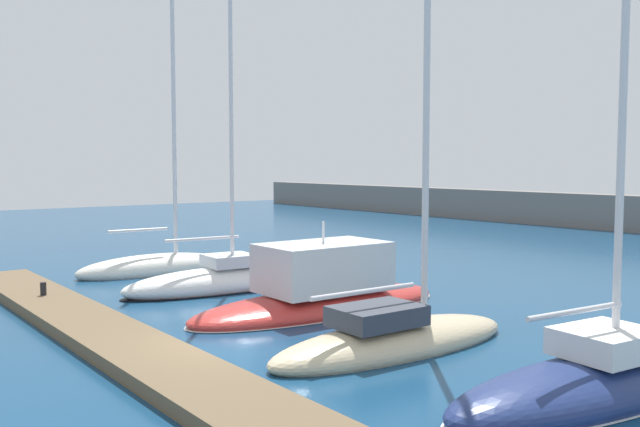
% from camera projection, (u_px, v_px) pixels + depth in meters
% --- Properties ---
extents(ground_plane, '(120.00, 120.00, 0.00)m').
position_uv_depth(ground_plane, '(223.00, 355.00, 17.24)').
color(ground_plane, navy).
extents(dock_pier, '(30.70, 2.11, 0.35)m').
position_uv_depth(dock_pier, '(153.00, 361.00, 16.10)').
color(dock_pier, brown).
rests_on(dock_pier, ground_plane).
extents(sailboat_ivory_nearest, '(2.39, 7.04, 13.42)m').
position_uv_depth(sailboat_ivory_nearest, '(156.00, 265.00, 30.06)').
color(sailboat_ivory_nearest, silver).
rests_on(sailboat_ivory_nearest, ground_plane).
extents(sailboat_white_second, '(2.85, 8.13, 14.87)m').
position_uv_depth(sailboat_white_second, '(224.00, 280.00, 26.06)').
color(sailboat_white_second, white).
rests_on(sailboat_white_second, ground_plane).
extents(motorboat_red_third, '(3.34, 9.69, 3.29)m').
position_uv_depth(motorboat_red_third, '(323.00, 292.00, 22.52)').
color(motorboat_red_third, '#B72D28').
rests_on(motorboat_red_third, ground_plane).
extents(sailboat_sand_fourth, '(2.51, 7.72, 12.02)m').
position_uv_depth(sailboat_sand_fourth, '(394.00, 338.00, 17.69)').
color(sailboat_sand_fourth, beige).
rests_on(sailboat_sand_fourth, ground_plane).
extents(sailboat_navy_fifth, '(3.33, 8.48, 14.66)m').
position_uv_depth(sailboat_navy_fifth, '(598.00, 380.00, 14.21)').
color(sailboat_navy_fifth, navy).
rests_on(sailboat_navy_fifth, ground_plane).
extents(dock_bollard, '(0.20, 0.20, 0.44)m').
position_uv_depth(dock_bollard, '(43.00, 289.00, 23.16)').
color(dock_bollard, black).
rests_on(dock_bollard, dock_pier).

